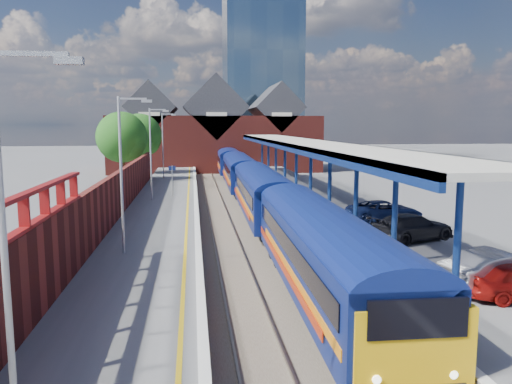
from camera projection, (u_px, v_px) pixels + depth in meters
ground at (229, 197)px, 47.13m from camera, size 240.00×240.00×0.00m
ballast_bed at (239, 215)px, 37.30m from camera, size 6.00×76.00×0.06m
rails at (239, 214)px, 37.29m from camera, size 4.51×76.00×0.14m
left_platform at (164, 211)px, 36.55m from camera, size 5.00×76.00×1.00m
right_platform at (317, 208)px, 37.99m from camera, size 6.00×76.00×1.00m
coping_left at (196, 203)px, 36.77m from camera, size 0.30×76.00×0.05m
coping_right at (280, 202)px, 37.56m from camera, size 0.30×76.00×0.05m
yellow_line at (188, 204)px, 36.70m from camera, size 0.14×76.00×0.01m
train at (249, 179)px, 43.25m from camera, size 3.11×65.95×3.45m
canopy at (305, 144)px, 39.20m from camera, size 4.50×52.00×4.48m
lamp_post_a at (12, 232)px, 8.31m from camera, size 1.48×0.18×7.00m
lamp_post_b at (124, 165)px, 22.08m from camera, size 1.48×0.18×7.00m
lamp_post_c at (152, 148)px, 37.80m from camera, size 1.48×0.18×7.00m
lamp_post_d at (164, 141)px, 53.53m from camera, size 1.48×0.18×7.00m
platform_sign at (172, 176)px, 40.25m from camera, size 0.55×0.08×2.50m
brick_wall at (113, 198)px, 29.61m from camera, size 0.35×50.00×3.86m
station_building at (215, 134)px, 73.93m from camera, size 30.00×12.12×13.78m
glass_tower at (261, 54)px, 94.83m from camera, size 14.20×14.20×40.30m
tree_near at (123, 139)px, 50.93m from camera, size 5.20×5.20×8.10m
tree_far at (141, 137)px, 58.92m from camera, size 5.20×5.20×8.10m
parked_car_silver at (502, 270)px, 17.48m from camera, size 4.55×2.30×1.43m
parked_car_dark at (412, 227)px, 24.98m from camera, size 5.01×3.45×1.35m
parked_car_blue at (385, 211)px, 29.99m from camera, size 4.60×2.30×1.25m
relay_cabinet at (425, 360)px, 13.41m from camera, size 0.98×1.09×1.00m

